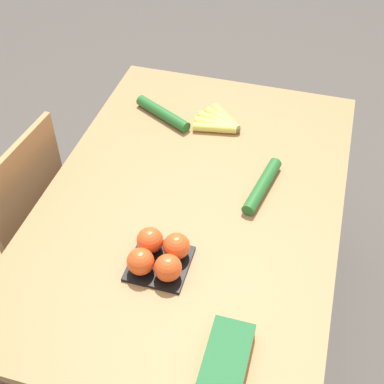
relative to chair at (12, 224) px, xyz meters
name	(u,v)px	position (x,y,z in m)	size (l,w,h in m)	color
ground_plane	(192,328)	(0.04, -0.69, -0.48)	(12.00, 12.00, 0.00)	#4C4742
dining_table	(192,220)	(0.04, -0.69, 0.19)	(1.39, 0.93, 0.77)	#9E7044
chair	(12,224)	(0.00, 0.00, 0.00)	(0.45, 0.43, 0.90)	#A87547
banana_bunch	(220,123)	(0.43, -0.69, 0.31)	(0.17, 0.17, 0.03)	brown
tomato_pack	(159,255)	(-0.24, -0.68, 0.33)	(0.17, 0.17, 0.09)	black
carrot_bag	(227,357)	(-0.48, -0.93, 0.32)	(0.19, 0.10, 0.05)	orange
cucumber_near	(262,186)	(0.13, -0.90, 0.31)	(0.25, 0.09, 0.04)	#236028
cucumber_far	(163,113)	(0.42, -0.47, 0.31)	(0.16, 0.24, 0.04)	#236028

